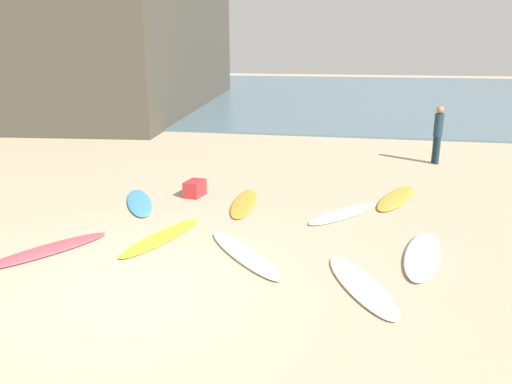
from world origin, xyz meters
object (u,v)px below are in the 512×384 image
Objects in this scene: surfboard_0 at (244,203)px; surfboard_1 at (361,285)px; surfboard_3 at (162,237)px; surfboard_8 at (396,198)px; surfboard_5 at (244,254)px; surfboard_6 at (344,213)px; beach_cooler at (195,188)px; surfboard_7 at (47,250)px; surfboard_4 at (422,255)px; beachgoer_near at (438,131)px; surfboard_2 at (139,202)px.

surfboard_1 is (2.75, -3.76, -0.00)m from surfboard_0.
surfboard_8 is (4.73, 3.59, 0.01)m from surfboard_3.
surfboard_0 is 1.03× the size of surfboard_1.
surfboard_5 is (1.78, -0.49, 0.00)m from surfboard_3.
surfboard_6 reaches higher than surfboard_3.
surfboard_6 is 3.82m from beach_cooler.
surfboard_7 is at bearing -111.83° from beach_cooler.
surfboard_4 is at bearing 150.12° from surfboard_5.
surfboard_3 is 10.08m from beachgoer_near.
surfboard_4 is 0.97× the size of surfboard_8.
surfboard_0 and surfboard_3 have the same top height.
surfboard_4 is at bearing -36.15° from surfboard_0.
surfboard_5 reaches higher than surfboard_7.
surfboard_2 reaches higher than surfboard_6.
surfboard_1 is 2.23m from surfboard_5.
surfboard_5 is 5.03m from surfboard_8.
surfboard_7 is at bearing 117.25° from beachgoer_near.
surfboard_5 is at bearing -58.93° from beach_cooler.
surfboard_3 is 0.97× the size of surfboard_8.
surfboard_3 is 1.00× the size of surfboard_4.
surfboard_1 is 3.74× the size of beach_cooler.
surfboard_2 is 4.86m from surfboard_6.
surfboard_0 is 0.97× the size of surfboard_3.
surfboard_6 is 3.82× the size of beach_cooler.
beach_cooler is at bearing 26.64° from surfboard_6.
surfboard_1 is 0.95× the size of surfboard_3.
surfboard_1 is 1.76m from surfboard_4.
surfboard_5 is 1.04× the size of surfboard_7.
beach_cooler is at bearing 106.89° from beachgoer_near.
surfboard_3 is at bearing -118.82° from surfboard_0.
surfboard_5 is 1.09× the size of surfboard_6.
surfboard_0 is 4.50m from surfboard_4.
surfboard_6 is at bearing 71.70° from surfboard_1.
beachgoer_near is (4.43, 8.36, 1.00)m from surfboard_5.
beach_cooler is at bearing 27.73° from surfboard_8.
surfboard_1 is at bearing -1.78° from surfboard_3.
surfboard_7 reaches higher than surfboard_3.
surfboard_1 is at bearing 144.96° from beachgoer_near.
beachgoer_near reaches higher than surfboard_1.
surfboard_0 is 3.79m from surfboard_8.
surfboard_2 is 0.99× the size of surfboard_6.
surfboard_3 is at bearing 69.42° from surfboard_6.
surfboard_4 is at bearing 113.31° from surfboard_8.
beachgoer_near reaches higher than surfboard_7.
surfboard_8 is (2.95, 4.08, 0.00)m from surfboard_5.
surfboard_7 is (-2.95, -3.49, 0.00)m from surfboard_0.
beachgoer_near is (2.72, 5.70, 1.00)m from surfboard_6.
surfboard_7 is 12.04m from beachgoer_near.
surfboard_8 is at bearing 7.91° from beach_cooler.
surfboard_1 is at bearing 133.67° from surfboard_6.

